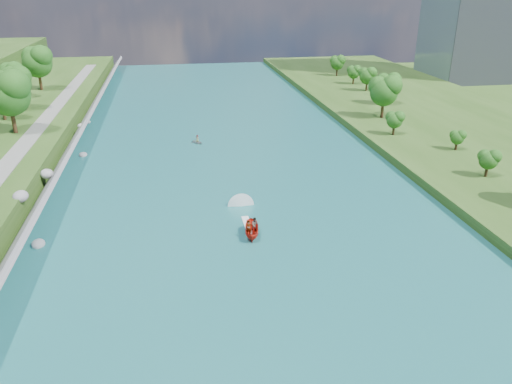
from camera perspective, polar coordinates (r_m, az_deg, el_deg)
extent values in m
plane|color=#2D5119|center=(57.92, -0.34, -6.32)|extent=(260.00, 260.00, 0.00)
cube|color=#1B6367|center=(75.80, -2.85, 1.03)|extent=(55.00, 240.00, 0.10)
cube|color=slate|center=(76.74, -22.40, 0.93)|extent=(3.54, 236.00, 4.05)
ellipsoid|color=gray|center=(63.25, -23.63, -5.48)|extent=(1.53, 1.97, 1.09)
ellipsoid|color=gray|center=(69.14, -25.32, -0.46)|extent=(1.86, 2.31, 1.44)
ellipsoid|color=gray|center=(78.76, -22.82, 1.94)|extent=(1.87, 2.08, 1.37)
ellipsoid|color=gray|center=(84.92, -21.24, 3.17)|extent=(1.16, 1.26, 0.75)
ellipsoid|color=gray|center=(92.94, -19.16, 4.01)|extent=(1.47, 1.87, 0.97)
ellipsoid|color=gray|center=(104.08, -19.38, 7.13)|extent=(1.30, 1.55, 0.97)
ellipsoid|color=gray|center=(110.27, -18.73, 7.57)|extent=(1.38, 1.23, 0.79)
ellipsoid|color=#285516|center=(97.41, -26.41, 9.76)|extent=(7.79, 7.79, 12.99)
ellipsoid|color=#285516|center=(108.61, -27.15, 9.62)|extent=(5.24, 5.24, 8.73)
ellipsoid|color=#285516|center=(115.73, -25.70, 11.04)|extent=(6.37, 6.37, 10.62)
ellipsoid|color=#285516|center=(128.76, -26.11, 11.75)|extent=(5.78, 5.78, 9.63)
ellipsoid|color=#285516|center=(136.04, -23.71, 13.26)|extent=(7.51, 7.51, 12.51)
ellipsoid|color=#285516|center=(80.98, 25.03, 3.25)|extent=(2.98, 2.98, 4.96)
ellipsoid|color=#285516|center=(92.34, 22.03, 5.73)|extent=(2.50, 2.50, 4.17)
ellipsoid|color=#285516|center=(97.87, 15.55, 7.84)|extent=(3.22, 3.22, 5.37)
ellipsoid|color=#285516|center=(109.69, 14.41, 10.89)|extent=(6.26, 6.26, 10.43)
ellipsoid|color=#285516|center=(122.84, 14.83, 11.67)|extent=(5.21, 5.21, 8.69)
ellipsoid|color=#285516|center=(137.37, 12.60, 12.72)|extent=(4.39, 4.39, 7.32)
ellipsoid|color=#285516|center=(146.29, 11.12, 13.21)|extent=(3.72, 3.72, 6.20)
ellipsoid|color=#285516|center=(158.90, 9.28, 14.28)|extent=(4.36, 4.36, 7.27)
imported|color=red|center=(59.69, -0.51, -4.36)|extent=(2.23, 4.47, 1.65)
imported|color=#66605B|center=(59.07, -0.83, -4.17)|extent=(0.70, 0.47, 1.89)
imported|color=#66605B|center=(60.01, -0.12, -3.75)|extent=(0.90, 0.72, 1.81)
cube|color=white|center=(62.69, -0.96, -3.77)|extent=(0.90, 5.00, 0.06)
imported|color=gray|center=(95.20, -6.71, 5.72)|extent=(2.95, 3.14, 0.53)
imported|color=#66605B|center=(95.01, -6.73, 6.10)|extent=(0.76, 0.62, 1.34)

